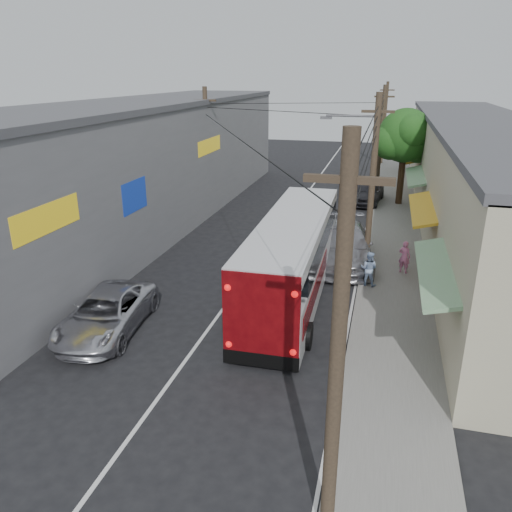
{
  "coord_description": "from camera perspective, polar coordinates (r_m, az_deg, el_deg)",
  "views": [
    {
      "loc": [
        5.74,
        -9.68,
        8.73
      ],
      "look_at": [
        0.95,
        8.66,
        1.77
      ],
      "focal_mm": 35.0,
      "sensor_mm": 36.0,
      "label": 1
    }
  ],
  "objects": [
    {
      "name": "parked_suv",
      "position": [
        24.54,
        10.11,
        1.24
      ],
      "size": [
        3.31,
        6.52,
        1.81
      ],
      "primitive_type": "imported",
      "rotation": [
        0.0,
        0.0,
        0.13
      ],
      "color": "#9B9BA3",
      "rests_on": "ground"
    },
    {
      "name": "utility_poles",
      "position": [
        30.47,
        9.74,
        11.18
      ],
      "size": [
        11.8,
        45.28,
        8.0
      ],
      "color": "#473828",
      "rests_on": "ground"
    },
    {
      "name": "pedestrian_far",
      "position": [
        21.88,
        12.77,
        -1.41
      ],
      "size": [
        0.85,
        0.73,
        1.51
      ],
      "primitive_type": "imported",
      "rotation": [
        0.0,
        0.0,
        2.9
      ],
      "color": "#98B4DE",
      "rests_on": "sidewalk"
    },
    {
      "name": "pedestrian_near",
      "position": [
        23.68,
        16.61,
        -0.1
      ],
      "size": [
        0.65,
        0.54,
        1.51
      ],
      "primitive_type": "imported",
      "rotation": [
        0.0,
        0.0,
        2.75
      ],
      "color": "pink",
      "rests_on": "sidewalk"
    },
    {
      "name": "building_left",
      "position": [
        31.53,
        -12.63,
        10.41
      ],
      "size": [
        7.2,
        36.0,
        7.25
      ],
      "color": "slate",
      "rests_on": "ground"
    },
    {
      "name": "ground",
      "position": [
        14.24,
        -13.27,
        -18.29
      ],
      "size": [
        120.0,
        120.0,
        0.0
      ],
      "primitive_type": "plane",
      "color": "black",
      "rests_on": "ground"
    },
    {
      "name": "jeepney",
      "position": [
        18.62,
        -16.72,
        -6.3
      ],
      "size": [
        2.9,
        5.33,
        1.42
      ],
      "primitive_type": "imported",
      "rotation": [
        0.0,
        0.0,
        0.11
      ],
      "color": "silver",
      "rests_on": "ground"
    },
    {
      "name": "parked_car_far",
      "position": [
        37.61,
        11.43,
        7.33
      ],
      "size": [
        1.68,
        3.98,
        1.28
      ],
      "primitive_type": "imported",
      "rotation": [
        0.0,
        0.0,
        -0.09
      ],
      "color": "#222227",
      "rests_on": "ground"
    },
    {
      "name": "parked_car_mid",
      "position": [
        36.56,
        12.6,
        7.17
      ],
      "size": [
        2.51,
        5.01,
        1.64
      ],
      "primitive_type": "imported",
      "rotation": [
        0.0,
        0.0,
        -0.12
      ],
      "color": "#27262B",
      "rests_on": "ground"
    },
    {
      "name": "coach_bus",
      "position": [
        20.31,
        4.3,
        -0.05
      ],
      "size": [
        2.85,
        11.68,
        3.35
      ],
      "rotation": [
        0.0,
        0.0,
        0.02
      ],
      "color": "silver",
      "rests_on": "ground"
    },
    {
      "name": "sidewalk",
      "position": [
        30.93,
        15.47,
        3.13
      ],
      "size": [
        3.0,
        80.0,
        0.12
      ],
      "primitive_type": "cube",
      "color": "slate",
      "rests_on": "ground"
    },
    {
      "name": "street_tree",
      "position": [
        35.94,
        16.78,
        12.85
      ],
      "size": [
        4.4,
        4.0,
        6.6
      ],
      "color": "#3F2B19",
      "rests_on": "ground"
    },
    {
      "name": "building_right",
      "position": [
        32.59,
        23.96,
        8.59
      ],
      "size": [
        7.09,
        40.0,
        6.25
      ],
      "color": "#BFB798",
      "rests_on": "ground"
    }
  ]
}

